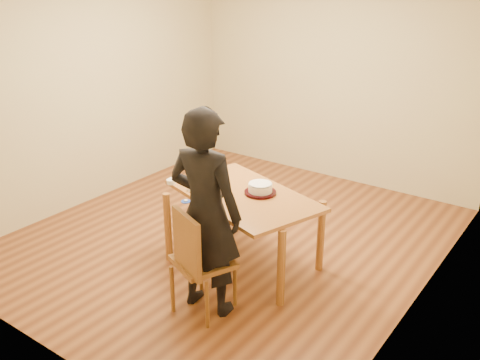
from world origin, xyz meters
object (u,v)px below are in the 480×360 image
Objects in this scene: dining_table at (243,195)px; dining_chair at (203,262)px; cake at (260,188)px; person at (205,213)px; cake_plate at (260,192)px.

dining_table is 3.28× the size of dining_chair.
cake is at bearing 114.59° from dining_chair.
dining_table is at bearing -84.60° from person.
person reaches higher than cake_plate.
person is (0.15, -0.73, 0.14)m from dining_table.
cake is (-0.02, 0.87, 0.36)m from dining_chair.
dining_table is at bearing -143.52° from cake.
cake reaches higher than cake_plate.
cake is (0.00, 0.00, 0.05)m from cake_plate.
dining_table is 0.17m from cake.
person is (0.02, -0.82, 0.07)m from cake.
dining_table is 6.46× the size of cake.
person is at bearing -60.37° from dining_table.
cake reaches higher than dining_table.
cake is 0.13× the size of person.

